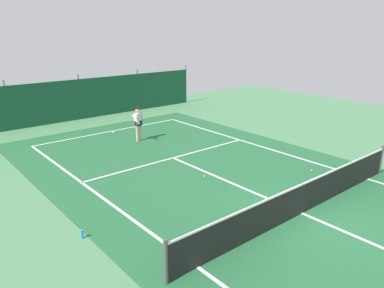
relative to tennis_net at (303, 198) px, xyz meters
name	(u,v)px	position (x,y,z in m)	size (l,w,h in m)	color
ground_plane	(301,213)	(0.00, 0.00, -0.51)	(36.00, 36.00, 0.00)	#4C8456
court_surface	(301,213)	(0.00, 0.00, -0.51)	(11.02, 26.60, 0.01)	#236038
tennis_net	(303,198)	(0.00, 0.00, 0.00)	(10.12, 0.10, 1.10)	black
back_fence	(78,107)	(0.00, 16.06, 0.16)	(16.30, 0.98, 2.70)	#14472D
tennis_player	(138,122)	(0.24, 9.50, 0.45)	(0.63, 0.80, 1.64)	#D8AD8C
tennis_ball_near_player	(312,171)	(3.21, 1.76, -0.48)	(0.07, 0.07, 0.07)	#CCDB33
tennis_ball_midcourt	(205,176)	(-0.36, 3.98, -0.48)	(0.07, 0.07, 0.07)	#CCDB33
parked_car	(118,91)	(4.21, 18.64, 0.33)	(2.33, 4.36, 1.68)	navy
water_bottle	(82,234)	(-5.65, 2.91, -0.39)	(0.08, 0.08, 0.24)	#338CD8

